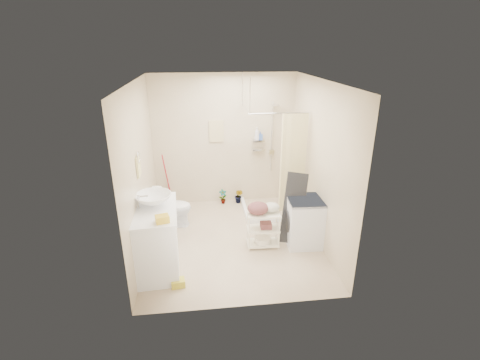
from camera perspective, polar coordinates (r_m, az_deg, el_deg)
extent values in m
plane|color=beige|center=(5.96, -1.17, -9.78)|extent=(3.20, 3.20, 0.00)
cube|color=silver|center=(5.12, -1.40, 15.92)|extent=(2.80, 3.20, 0.04)
cube|color=beige|center=(6.93, -2.61, 6.47)|extent=(2.80, 0.04, 2.60)
cube|color=beige|center=(3.94, 1.06, -5.68)|extent=(2.80, 0.04, 2.60)
cube|color=beige|center=(5.46, -16.07, 1.40)|extent=(0.04, 3.20, 2.60)
cube|color=beige|center=(5.70, 12.88, 2.58)|extent=(0.04, 3.20, 2.60)
cube|color=white|center=(5.20, -13.48, -9.39)|extent=(0.69, 1.13, 0.96)
imported|color=white|center=(5.04, -14.01, -3.15)|extent=(0.59, 0.59, 0.18)
cube|color=gold|center=(4.57, -12.64, -6.24)|extent=(0.20, 0.17, 0.09)
cube|color=gold|center=(5.01, -10.15, -16.09)|extent=(0.30, 0.24, 0.14)
imported|color=white|center=(6.38, -11.17, -4.39)|extent=(0.73, 0.46, 0.71)
imported|color=brown|center=(7.17, -2.83, -2.74)|extent=(0.19, 0.16, 0.31)
imported|color=#985336|center=(7.18, -0.20, -2.63)|extent=(0.22, 0.22, 0.31)
cube|color=beige|center=(6.85, -3.89, 7.99)|extent=(0.28, 0.03, 0.42)
imported|color=silver|center=(6.87, 2.80, 7.58)|extent=(0.11, 0.11, 0.25)
imported|color=#3D61B4|center=(6.90, 3.34, 7.28)|extent=(0.09, 0.09, 0.16)
cube|color=silver|center=(5.78, 10.43, -6.72)|extent=(0.57, 0.58, 0.80)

